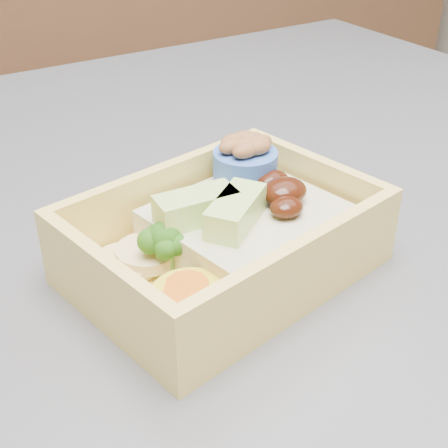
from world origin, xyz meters
TOP-DOWN VIEW (x-y plane):
  - bento_box at (0.09, -0.18)m, footprint 0.22×0.17m

SIDE VIEW (x-z plane):
  - bento_box at x=0.09m, z-range 0.91..0.98m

